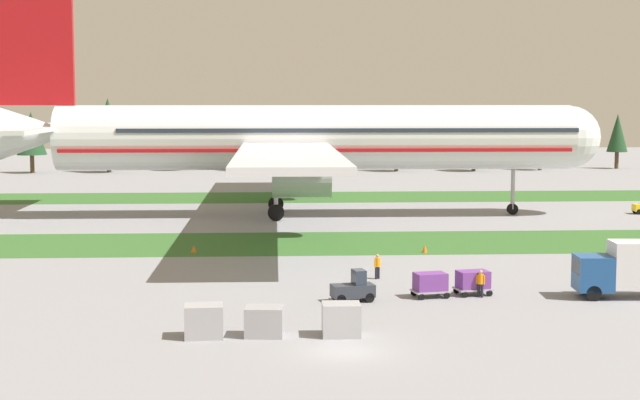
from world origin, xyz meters
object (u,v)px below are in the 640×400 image
(uld_container_0, at_px, (204,321))
(uld_container_1, at_px, (264,321))
(baggage_tug, at_px, (354,288))
(ground_crew_loader, at_px, (377,265))
(cargo_dolly_second, at_px, (473,281))
(airliner, at_px, (298,137))
(taxiway_marker_1, at_px, (194,249))
(cargo_dolly_lead, at_px, (430,283))
(ground_crew_marshaller, at_px, (480,282))
(taxiway_marker_0, at_px, (425,248))
(uld_container_2, at_px, (341,320))
(catering_truck, at_px, (632,267))

(uld_container_0, xyz_separation_m, uld_container_1, (3.17, 0.10, -0.08))
(baggage_tug, bearing_deg, uld_container_1, 135.61)
(uld_container_1, bearing_deg, baggage_tug, 57.45)
(uld_container_1, bearing_deg, ground_crew_loader, 64.20)
(cargo_dolly_second, xyz_separation_m, uld_container_1, (-13.23, -10.20, -0.13))
(cargo_dolly_second, distance_m, uld_container_0, 19.37)
(cargo_dolly_second, height_order, uld_container_0, uld_container_0)
(ground_crew_loader, bearing_deg, airliner, 57.64)
(uld_container_0, height_order, taxiway_marker_1, uld_container_0)
(cargo_dolly_lead, height_order, uld_container_0, uld_container_0)
(uld_container_0, bearing_deg, baggage_tug, 45.08)
(baggage_tug, relative_size, cargo_dolly_second, 1.14)
(ground_crew_marshaller, xyz_separation_m, taxiway_marker_1, (-19.42, 19.18, -0.66))
(uld_container_0, xyz_separation_m, taxiway_marker_0, (16.10, 27.65, -0.53))
(baggage_tug, distance_m, taxiway_marker_1, 23.03)
(uld_container_1, xyz_separation_m, taxiway_marker_0, (12.92, 27.56, -0.45))
(uld_container_0, bearing_deg, cargo_dolly_lead, 35.57)
(taxiway_marker_1, bearing_deg, ground_crew_marshaller, -44.64)
(cargo_dolly_lead, relative_size, uld_container_1, 1.23)
(airliner, bearing_deg, uld_container_1, -3.29)
(uld_container_2, bearing_deg, cargo_dolly_second, 48.40)
(airliner, xyz_separation_m, ground_crew_loader, (4.38, -37.02, -7.44))
(airliner, distance_m, baggage_tug, 45.20)
(cargo_dolly_lead, bearing_deg, cargo_dolly_second, -90.00)
(cargo_dolly_lead, distance_m, taxiway_marker_0, 18.13)
(cargo_dolly_lead, relative_size, catering_truck, 0.35)
(baggage_tug, distance_m, ground_crew_marshaller, 8.12)
(uld_container_2, relative_size, taxiway_marker_0, 2.95)
(catering_truck, height_order, taxiway_marker_1, catering_truck)
(cargo_dolly_second, bearing_deg, baggage_tug, 90.00)
(cargo_dolly_lead, xyz_separation_m, ground_crew_marshaller, (3.15, -0.18, 0.03))
(airliner, height_order, taxiway_marker_0, airliner)
(cargo_dolly_second, xyz_separation_m, uld_container_0, (-16.41, -10.30, -0.05))
(uld_container_1, relative_size, uld_container_2, 1.00)
(cargo_dolly_second, height_order, uld_container_1, uld_container_1)
(cargo_dolly_lead, distance_m, ground_crew_marshaller, 3.16)
(uld_container_2, bearing_deg, uld_container_1, 177.94)
(taxiway_marker_1, bearing_deg, catering_truck, -34.44)
(uld_container_1, bearing_deg, uld_container_0, -178.28)
(airliner, height_order, ground_crew_marshaller, airliner)
(cargo_dolly_lead, height_order, uld_container_1, uld_container_1)
(cargo_dolly_second, bearing_deg, uld_container_1, 115.80)
(cargo_dolly_lead, relative_size, ground_crew_loader, 1.41)
(cargo_dolly_second, bearing_deg, taxiway_marker_1, 34.23)
(catering_truck, bearing_deg, airliner, 27.28)
(catering_truck, bearing_deg, uld_container_2, 118.63)
(airliner, distance_m, catering_truck, 48.87)
(taxiway_marker_0, distance_m, taxiway_marker_1, 18.83)
(catering_truck, distance_m, uld_container_1, 24.67)
(ground_crew_marshaller, height_order, taxiway_marker_0, ground_crew_marshaller)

